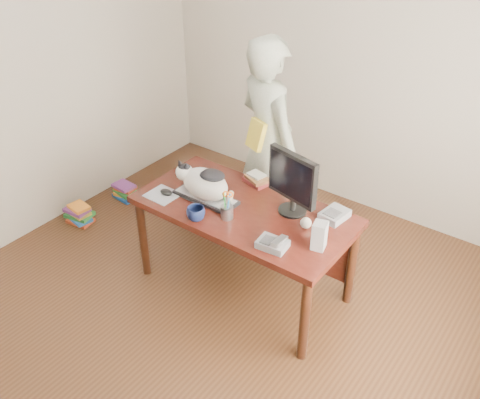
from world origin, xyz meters
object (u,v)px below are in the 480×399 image
at_px(mouse, 166,192).
at_px(phone, 273,244).
at_px(book_pile_b, 125,191).
at_px(calculator, 335,215).
at_px(baseball, 306,223).
at_px(book_pile_a, 79,214).
at_px(coffee_mug, 196,214).
at_px(monitor, 293,180).
at_px(book_stack, 257,179).
at_px(speaker, 319,236).
at_px(desk, 250,220).
at_px(cat, 203,182).
at_px(keyboard, 206,197).
at_px(pen_cup, 227,211).
at_px(person, 268,144).

distance_m(mouse, phone, 1.00).
distance_m(mouse, book_pile_b, 1.45).
bearing_deg(mouse, calculator, 23.42).
distance_m(baseball, book_pile_a, 2.35).
distance_m(mouse, baseball, 1.09).
bearing_deg(book_pile_b, coffee_mug, -23.53).
bearing_deg(monitor, coffee_mug, -123.07).
bearing_deg(phone, book_stack, 126.71).
height_order(coffee_mug, book_stack, coffee_mug).
height_order(speaker, calculator, speaker).
height_order(mouse, book_pile_b, mouse).
bearing_deg(coffee_mug, desk, 65.11).
relative_size(phone, book_pile_b, 0.80).
xyz_separation_m(desk, phone, (0.42, -0.34, 0.18)).
height_order(cat, phone, cat).
bearing_deg(coffee_mug, mouse, 163.65).
distance_m(keyboard, phone, 0.75).
relative_size(desk, pen_cup, 7.11).
distance_m(baseball, person, 1.00).
distance_m(speaker, book_stack, 0.90).
relative_size(coffee_mug, calculator, 0.59).
distance_m(desk, calculator, 0.64).
bearing_deg(keyboard, book_stack, 66.63).
distance_m(cat, phone, 0.77).
distance_m(book_stack, person, 0.40).
height_order(desk, coffee_mug, coffee_mug).
bearing_deg(cat, keyboard, 8.36).
bearing_deg(speaker, calculator, 88.35).
xyz_separation_m(cat, book_stack, (0.19, 0.42, -0.11)).
bearing_deg(phone, keyboard, 159.86).
distance_m(pen_cup, book_stack, 0.53).
bearing_deg(phone, calculator, 67.17).
bearing_deg(calculator, speaker, -71.13).
bearing_deg(speaker, book_stack, 138.03).
bearing_deg(book_stack, coffee_mug, -76.99).
bearing_deg(person, keyboard, 109.05).
relative_size(cat, monitor, 1.03).
xyz_separation_m(desk, cat, (-0.32, -0.15, 0.29)).
distance_m(keyboard, book_stack, 0.45).
distance_m(desk, keyboard, 0.37).
xyz_separation_m(speaker, calculator, (-0.07, 0.36, -0.07)).
relative_size(mouse, calculator, 0.48).
bearing_deg(book_pile_a, speaker, 2.74).
height_order(keyboard, baseball, baseball).
xyz_separation_m(pen_cup, book_stack, (-0.10, 0.52, -0.03)).
xyz_separation_m(book_stack, person, (-0.14, 0.36, 0.12)).
xyz_separation_m(pen_cup, mouse, (-0.55, -0.03, -0.04)).
bearing_deg(mouse, keyboard, 27.19).
distance_m(monitor, phone, 0.49).
bearing_deg(monitor, desk, -153.26).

